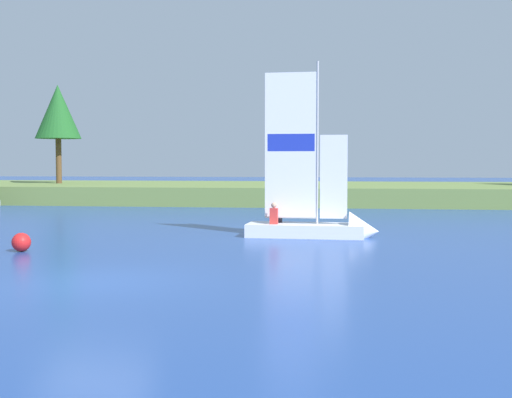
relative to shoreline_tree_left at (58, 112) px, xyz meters
name	(u,v)px	position (x,y,z in m)	size (l,w,h in m)	color
ground_plane	(94,282)	(14.34, -30.92, -6.15)	(200.00, 200.00, 0.00)	#234793
shore_bank	(261,192)	(14.34, 0.25, -5.57)	(80.00, 13.73, 1.15)	olive
shoreline_tree_left	(58,112)	(0.00, 0.00, 0.00)	(3.18, 3.18, 6.93)	brown
sailboat	(326,224)	(19.27, -21.29, -5.67)	(4.74, 1.71, 6.69)	white
channel_buoy	(21,242)	(10.31, -26.30, -5.86)	(0.56, 0.56, 0.56)	red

